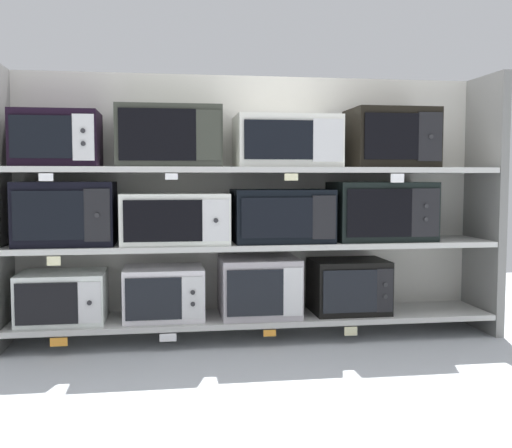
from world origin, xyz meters
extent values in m
cube|color=#B2B7BC|center=(0.00, -1.00, -0.01)|extent=(6.67, 6.00, 0.02)
cube|color=beige|center=(0.00, 0.23, 0.75)|extent=(2.87, 0.04, 1.50)
cube|color=slate|center=(1.37, 0.00, 0.75)|extent=(0.05, 0.42, 1.50)
cube|color=beige|center=(0.00, 0.00, 0.12)|extent=(2.67, 0.42, 0.03)
cube|color=silver|center=(-1.05, 0.00, 0.27)|extent=(0.45, 0.34, 0.27)
cube|color=black|center=(-1.10, -0.18, 0.27)|extent=(0.31, 0.01, 0.21)
cube|color=silver|center=(-0.89, -0.18, 0.27)|extent=(0.11, 0.01, 0.21)
cylinder|color=#262628|center=(-0.89, -0.19, 0.27)|extent=(0.02, 0.01, 0.02)
cube|color=silver|center=(-0.51, 0.00, 0.27)|extent=(0.43, 0.33, 0.28)
cube|color=black|center=(-0.57, -0.17, 0.27)|extent=(0.29, 0.01, 0.22)
cube|color=silver|center=(-0.36, -0.17, 0.27)|extent=(0.12, 0.01, 0.23)
cylinder|color=#262628|center=(-0.36, -0.18, 0.24)|extent=(0.02, 0.01, 0.02)
cylinder|color=#262628|center=(-0.36, -0.18, 0.30)|extent=(0.02, 0.01, 0.02)
cube|color=#A29CA1|center=(0.01, 0.00, 0.29)|extent=(0.43, 0.38, 0.33)
cube|color=black|center=(-0.03, -0.20, 0.29)|extent=(0.30, 0.01, 0.25)
cube|color=silver|center=(0.17, -0.20, 0.29)|extent=(0.11, 0.01, 0.26)
cube|color=black|center=(0.54, 0.00, 0.28)|extent=(0.42, 0.33, 0.30)
cube|color=black|center=(0.50, -0.17, 0.28)|extent=(0.30, 0.01, 0.24)
cube|color=black|center=(0.69, -0.17, 0.28)|extent=(0.09, 0.01, 0.24)
cylinder|color=#262628|center=(0.69, -0.18, 0.25)|extent=(0.02, 0.01, 0.02)
cylinder|color=#262628|center=(0.69, -0.18, 0.32)|extent=(0.02, 0.01, 0.02)
cube|color=orange|center=(-1.04, -0.21, 0.07)|extent=(0.09, 0.00, 0.04)
cube|color=white|center=(-0.49, -0.21, 0.08)|extent=(0.09, 0.00, 0.04)
cube|color=orange|center=(0.04, -0.21, 0.08)|extent=(0.07, 0.00, 0.04)
cube|color=beige|center=(0.49, -0.21, 0.07)|extent=(0.07, 0.00, 0.05)
cube|color=beige|center=(0.00, 0.00, 0.53)|extent=(2.67, 0.42, 0.03)
cube|color=black|center=(-1.02, 0.00, 0.71)|extent=(0.51, 0.36, 0.34)
cube|color=black|center=(-1.08, -0.18, 0.71)|extent=(0.35, 0.01, 0.25)
cube|color=black|center=(-0.84, -0.18, 0.71)|extent=(0.13, 0.01, 0.27)
cylinder|color=#262628|center=(-0.84, -0.19, 0.71)|extent=(0.02, 0.01, 0.02)
cube|color=silver|center=(-0.45, 0.00, 0.68)|extent=(0.58, 0.39, 0.27)
cube|color=black|center=(-0.51, -0.20, 0.68)|extent=(0.40, 0.01, 0.22)
cube|color=silver|center=(-0.24, -0.20, 0.68)|extent=(0.14, 0.01, 0.22)
cylinder|color=#262628|center=(-0.24, -0.21, 0.68)|extent=(0.02, 0.01, 0.02)
cube|color=black|center=(0.14, 0.00, 0.69)|extent=(0.54, 0.37, 0.29)
cube|color=black|center=(0.08, -0.19, 0.69)|extent=(0.38, 0.01, 0.21)
cube|color=black|center=(0.34, -0.19, 0.69)|extent=(0.13, 0.01, 0.23)
cube|color=black|center=(0.73, 0.00, 0.71)|extent=(0.56, 0.36, 0.33)
cube|color=black|center=(0.65, -0.18, 0.71)|extent=(0.37, 0.01, 0.26)
cube|color=black|center=(0.91, -0.18, 0.71)|extent=(0.16, 0.01, 0.27)
cylinder|color=#262628|center=(0.91, -0.19, 0.68)|extent=(0.02, 0.01, 0.02)
cylinder|color=#262628|center=(0.91, -0.19, 0.75)|extent=(0.02, 0.01, 0.02)
cube|color=beige|center=(-1.06, -0.21, 0.49)|extent=(0.07, 0.00, 0.05)
cube|color=beige|center=(0.00, 0.00, 0.95)|extent=(2.67, 0.42, 0.03)
cube|color=black|center=(-1.06, 0.00, 1.11)|extent=(0.43, 0.36, 0.29)
cube|color=black|center=(-1.11, -0.19, 1.11)|extent=(0.30, 0.01, 0.21)
cube|color=silver|center=(-0.90, -0.18, 1.11)|extent=(0.11, 0.01, 0.23)
cylinder|color=#262628|center=(-0.90, -0.19, 1.07)|extent=(0.02, 0.01, 0.02)
cylinder|color=#262628|center=(-0.90, -0.19, 1.14)|extent=(0.02, 0.01, 0.02)
cube|color=#32352C|center=(-0.48, 0.00, 1.12)|extent=(0.55, 0.40, 0.32)
cube|color=black|center=(-0.54, -0.20, 1.12)|extent=(0.39, 0.01, 0.26)
cube|color=#32352C|center=(-0.28, -0.20, 1.12)|extent=(0.13, 0.01, 0.26)
cube|color=silver|center=(0.17, 0.00, 1.10)|extent=(0.57, 0.36, 0.28)
cube|color=black|center=(0.09, -0.19, 1.10)|extent=(0.37, 0.01, 0.21)
cube|color=silver|center=(0.36, -0.19, 1.10)|extent=(0.17, 0.01, 0.23)
cube|color=black|center=(0.78, 0.00, 1.13)|extent=(0.47, 0.35, 0.33)
cube|color=black|center=(0.71, -0.18, 1.13)|extent=(0.30, 0.01, 0.25)
cube|color=black|center=(0.93, -0.18, 1.13)|extent=(0.14, 0.01, 0.27)
cylinder|color=#262628|center=(0.93, -0.19, 1.13)|extent=(0.02, 0.01, 0.02)
cube|color=white|center=(-1.08, -0.21, 0.91)|extent=(0.07, 0.00, 0.04)
cube|color=white|center=(-0.47, -0.21, 0.91)|extent=(0.06, 0.00, 0.03)
cube|color=beige|center=(0.16, -0.21, 0.91)|extent=(0.07, 0.00, 0.04)
cube|color=white|center=(0.74, -0.21, 0.90)|extent=(0.07, 0.00, 0.05)
camera|label=1|loc=(-0.51, -3.36, 0.90)|focal=42.93mm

